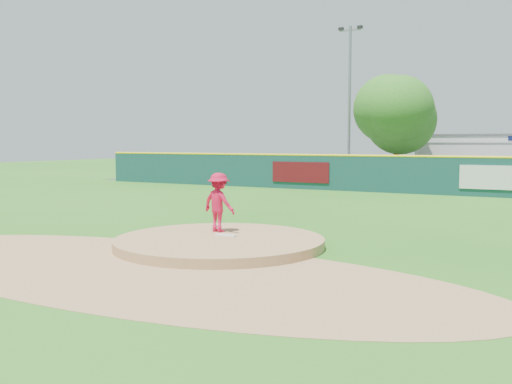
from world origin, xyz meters
The scene contains 12 objects.
ground centered at (0.00, 0.00, 0.00)m, with size 120.00×120.00×0.00m, color #286B19.
pitchers_mound centered at (0.00, 0.00, 0.00)m, with size 5.50×5.50×0.50m, color #9E774C.
pitching_rubber centered at (0.00, 0.30, 0.27)m, with size 0.60×0.15×0.04m, color white.
infield_dirt_arc centered at (0.00, -3.00, 0.01)m, with size 15.40×15.40×0.01m, color #9E774C.
parking_lot centered at (0.00, 27.00, 0.01)m, with size 44.00×16.00×0.02m, color #38383A.
pitcher centered at (-0.55, 0.84, 1.07)m, with size 1.07×0.61×1.65m, color #BE1036.
van centered at (-2.64, 22.10, 0.73)m, with size 2.35×5.11×1.42m, color white.
fence_banners centered at (-0.41, 17.92, 1.00)m, with size 14.29×0.04×1.20m.
playground_slide centered at (-15.95, 23.67, 0.83)m, with size 1.05×2.97×1.64m.
outfield_fence centered at (0.00, 18.00, 1.09)m, with size 40.00×0.14×2.07m.
deciduous_tree centered at (-2.00, 25.00, 4.55)m, with size 5.60×5.60×7.36m.
light_pole_left centered at (-6.00, 27.00, 6.05)m, with size 1.75×0.25×11.00m.
Camera 1 is at (7.93, -12.51, 2.75)m, focal length 40.00 mm.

